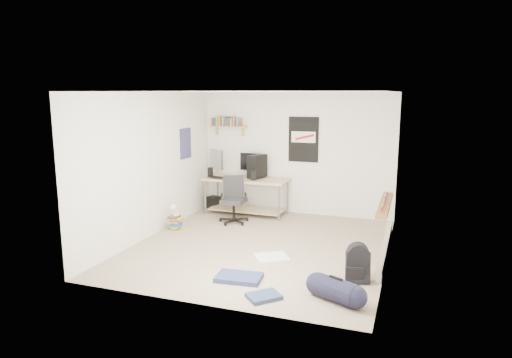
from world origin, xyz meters
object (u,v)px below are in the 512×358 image
(desk, at_px, (247,197))
(duffel_bag, at_px, (336,290))
(office_chair, at_px, (234,198))
(book_stack, at_px, (176,222))
(backpack, at_px, (358,267))

(desk, distance_m, duffel_bag, 4.22)
(desk, relative_size, office_chair, 1.89)
(office_chair, bearing_deg, book_stack, -156.96)
(desk, height_order, backpack, desk)
(desk, bearing_deg, office_chair, -79.16)
(office_chair, height_order, backpack, office_chair)
(desk, xyz_separation_m, duffel_bag, (2.44, -3.44, -0.22))
(office_chair, bearing_deg, desk, 67.15)
(desk, bearing_deg, duffel_bag, -43.08)
(book_stack, bearing_deg, desk, 61.37)
(backpack, relative_size, book_stack, 1.06)
(desk, bearing_deg, book_stack, -107.09)
(duffel_bag, xyz_separation_m, book_stack, (-3.26, 1.94, 0.01))
(office_chair, bearing_deg, backpack, -60.34)
(backpack, bearing_deg, duffel_bag, -117.52)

